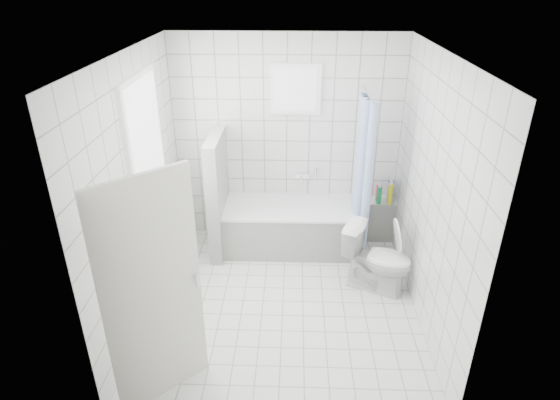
{
  "coord_description": "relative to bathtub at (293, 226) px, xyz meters",
  "views": [
    {
      "loc": [
        0.11,
        -4.04,
        3.24
      ],
      "look_at": [
        -0.04,
        0.35,
        1.05
      ],
      "focal_mm": 30.0,
      "sensor_mm": 36.0,
      "label": 1
    }
  ],
  "objects": [
    {
      "name": "window_sill",
      "position": [
        -1.41,
        -0.82,
        0.57
      ],
      "size": [
        0.18,
        1.02,
        0.08
      ],
      "primitive_type": "cube",
      "color": "white",
      "rests_on": "wall_left"
    },
    {
      "name": "bathtub",
      "position": [
        0.0,
        0.0,
        0.0
      ],
      "size": [
        1.72,
        0.77,
        0.58
      ],
      "color": "white",
      "rests_on": "ground"
    },
    {
      "name": "wall_front",
      "position": [
        -0.1,
        -2.62,
        1.01
      ],
      "size": [
        2.8,
        0.02,
        2.6
      ],
      "primitive_type": "cube",
      "color": "white",
      "rests_on": "ground"
    },
    {
      "name": "toilet",
      "position": [
        0.93,
        -0.84,
        0.09
      ],
      "size": [
        0.85,
        0.69,
        0.76
      ],
      "primitive_type": "imported",
      "rotation": [
        0.0,
        0.0,
        1.15
      ],
      "color": "white",
      "rests_on": "ground"
    },
    {
      "name": "door",
      "position": [
        -1.05,
        -2.33,
        0.71
      ],
      "size": [
        0.62,
        0.57,
        2.0
      ],
      "primitive_type": "cube",
      "rotation": [
        0.0,
        0.0,
        -0.83
      ],
      "color": "silver",
      "rests_on": "ground"
    },
    {
      "name": "ground",
      "position": [
        -0.1,
        -1.12,
        -0.29
      ],
      "size": [
        3.0,
        3.0,
        0.0
      ],
      "primitive_type": "plane",
      "color": "white",
      "rests_on": "ground"
    },
    {
      "name": "tub_faucet",
      "position": [
        0.1,
        0.33,
        0.56
      ],
      "size": [
        0.18,
        0.06,
        0.06
      ],
      "primitive_type": "cube",
      "color": "silver",
      "rests_on": "wall_back"
    },
    {
      "name": "wall_right",
      "position": [
        1.3,
        -1.12,
        1.01
      ],
      "size": [
        0.02,
        3.0,
        2.6
      ],
      "primitive_type": "cube",
      "color": "white",
      "rests_on": "ground"
    },
    {
      "name": "ledge_bottles",
      "position": [
        1.16,
        0.21,
        0.39
      ],
      "size": [
        0.22,
        0.17,
        0.28
      ],
      "color": "blue",
      "rests_on": "tiled_ledge"
    },
    {
      "name": "window_left",
      "position": [
        -1.45,
        -0.82,
        1.31
      ],
      "size": [
        0.01,
        0.9,
        1.4
      ],
      "primitive_type": "cube",
      "color": "white",
      "rests_on": "wall_left"
    },
    {
      "name": "shower_curtain",
      "position": [
        0.8,
        -0.16,
        0.81
      ],
      "size": [
        0.14,
        0.48,
        1.78
      ],
      "primitive_type": null,
      "color": "#4571CB",
      "rests_on": "curtain_rod"
    },
    {
      "name": "ceiling",
      "position": [
        -0.1,
        -1.12,
        2.31
      ],
      "size": [
        3.0,
        3.0,
        0.0
      ],
      "primitive_type": "plane",
      "rotation": [
        3.14,
        0.0,
        0.0
      ],
      "color": "white",
      "rests_on": "ground"
    },
    {
      "name": "tiled_ledge",
      "position": [
        1.15,
        0.25,
        -0.02
      ],
      "size": [
        0.4,
        0.24,
        0.55
      ],
      "primitive_type": "cube",
      "color": "white",
      "rests_on": "ground"
    },
    {
      "name": "window_back",
      "position": [
        0.0,
        0.33,
        1.66
      ],
      "size": [
        0.5,
        0.01,
        0.5
      ],
      "primitive_type": "cube",
      "color": "white",
      "rests_on": "wall_back"
    },
    {
      "name": "wall_back",
      "position": [
        -0.1,
        0.38,
        1.01
      ],
      "size": [
        2.8,
        0.02,
        2.6
      ],
      "primitive_type": "cube",
      "color": "white",
      "rests_on": "ground"
    },
    {
      "name": "curtain_rod",
      "position": [
        0.8,
        -0.02,
        1.71
      ],
      "size": [
        0.02,
        0.8,
        0.02
      ],
      "primitive_type": "cylinder",
      "rotation": [
        1.57,
        0.0,
        0.0
      ],
      "color": "silver",
      "rests_on": "wall_back"
    },
    {
      "name": "wall_left",
      "position": [
        -1.5,
        -1.12,
        1.01
      ],
      "size": [
        0.02,
        3.0,
        2.6
      ],
      "primitive_type": "cube",
      "color": "white",
      "rests_on": "ground"
    },
    {
      "name": "sill_bottles",
      "position": [
        -1.4,
        -0.97,
        0.71
      ],
      "size": [
        0.18,
        0.73,
        0.27
      ],
      "color": "#FF638D",
      "rests_on": "window_sill"
    },
    {
      "name": "partition_wall",
      "position": [
        -0.92,
        -0.05,
        0.46
      ],
      "size": [
        0.15,
        0.85,
        1.5
      ],
      "primitive_type": "cube",
      "color": "white",
      "rests_on": "ground"
    }
  ]
}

